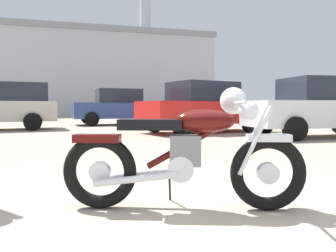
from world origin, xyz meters
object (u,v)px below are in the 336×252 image
(dark_sedan_left, at_px, (321,108))
(white_estate_far, at_px, (119,107))
(vintage_motorcycle, at_px, (189,152))
(pale_sedan_back, at_px, (202,107))

(dark_sedan_left, xyz_separation_m, white_estate_far, (-3.97, 8.32, 0.00))
(vintage_motorcycle, height_order, pale_sedan_back, pale_sedan_back)
(dark_sedan_left, bearing_deg, vintage_motorcycle, 46.49)
(pale_sedan_back, height_order, dark_sedan_left, same)
(pale_sedan_back, bearing_deg, white_estate_far, -84.05)
(dark_sedan_left, relative_size, white_estate_far, 1.04)
(dark_sedan_left, distance_m, white_estate_far, 9.22)
(vintage_motorcycle, bearing_deg, dark_sedan_left, 60.39)
(pale_sedan_back, relative_size, dark_sedan_left, 1.00)
(vintage_motorcycle, distance_m, white_estate_far, 13.26)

